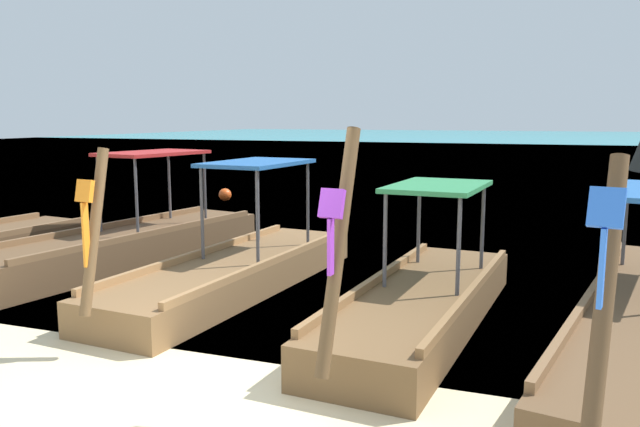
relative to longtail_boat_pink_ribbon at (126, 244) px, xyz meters
The scene contains 7 objects.
ground 6.19m from the longtail_boat_pink_ribbon, 47.38° to the right, with size 120.00×120.00×0.00m, color beige.
sea_water 56.80m from the longtail_boat_pink_ribbon, 85.78° to the left, with size 120.00×120.00×0.00m, color teal.
longtail_boat_pink_ribbon is the anchor object (origin of this frame).
longtail_boat_orange_ribbon 2.78m from the longtail_boat_pink_ribbon, 18.22° to the right, with size 1.83×5.85×2.26m.
longtail_boat_violet_ribbon 5.84m from the longtail_boat_pink_ribbon, 15.59° to the right, with size 1.70×5.62×2.51m.
longtail_boat_blue_ribbon 8.21m from the longtail_boat_pink_ribbon, ahead, with size 2.41×7.44×2.36m.
mooring_buoy_near 8.47m from the longtail_boat_pink_ribbon, 106.82° to the left, with size 0.39×0.39×0.39m.
Camera 1 is at (2.89, -4.65, 2.59)m, focal length 35.61 mm.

